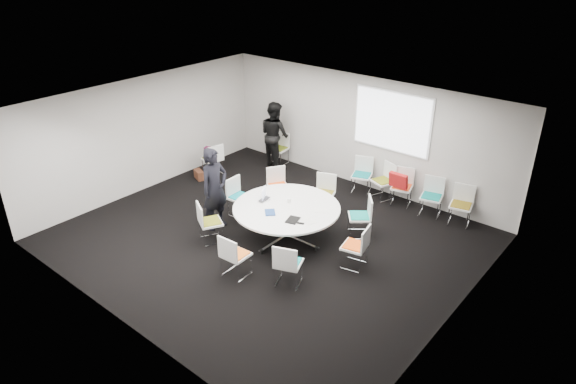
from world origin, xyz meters
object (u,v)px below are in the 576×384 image
Objects in this scene: chair_back_b at (383,188)px; person_main at (215,189)px; chair_ring_f at (211,229)px; conference_table at (287,215)px; chair_back_e at (460,212)px; chair_ring_a at (355,254)px; chair_ring_h at (288,271)px; chair_ring_g at (236,263)px; chair_back_d at (430,204)px; brown_bag at (199,175)px; chair_ring_b at (360,224)px; chair_person_back at (279,154)px; maroon_bag at (212,153)px; chair_ring_d at (278,193)px; chair_back_c at (401,194)px; cup at (289,201)px; chair_ring_c at (324,200)px; person_back at (275,135)px; chair_spare_left at (213,165)px; chair_back_a at (361,182)px; laptop at (266,200)px; chair_ring_e at (240,204)px.

person_main reaches higher than chair_back_b.
conference_table is at bearing 73.30° from chair_ring_f.
chair_ring_f is 1.00× the size of chair_back_e.
chair_back_b is at bearing -12.81° from chair_back_e.
chair_ring_a and chair_ring_h have the same top height.
chair_ring_g is 1.00× the size of chair_back_d.
chair_ring_a is 1.00× the size of chair_ring_h.
chair_back_e is 6.56m from brown_bag.
chair_ring_b is 0.48× the size of person_main.
chair_person_back reaches higher than maroon_bag.
person_main is at bearing 101.98° from chair_person_back.
chair_back_d is (3.01, 1.80, 0.00)m from chair_ring_d.
conference_table is 2.52× the size of chair_ring_d.
cup is at bearing 50.36° from chair_back_c.
chair_ring_d is at bearing 23.35° from chair_back_c.
person_back is at bearing -46.50° from chair_ring_c.
chair_spare_left is 2.85m from person_main.
chair_back_b is 0.48× the size of person_back.
chair_ring_a is 5.19m from person_back.
chair_ring_g and chair_back_a have the same top height.
chair_back_d is at bearing 161.59° from chair_back_c.
cup reaches higher than brown_bag.
chair_back_e is (1.44, -0.00, 0.00)m from chair_back_c.
chair_back_b is at bearing 168.15° from chair_ring_d.
chair_back_e is at bearing 18.75° from brown_bag.
chair_ring_f is at bearing 32.13° from chair_ring_d.
chair_ring_h reaches higher than maroon_bag.
person_back is at bearing 135.71° from cup.
person_back is 3.65m from cup.
chair_back_a is at bearing -11.93° from chair_back_e.
chair_back_e is at bearing 76.06° from chair_ring_f.
conference_table is at bearing -88.79° from laptop.
chair_back_a is 0.58m from chair_back_b.
chair_back_d is 2.93× the size of laptop.
chair_ring_d is at bearing -9.09° from person_main.
chair_spare_left is (-5.25, 1.20, 0.00)m from chair_ring_a.
chair_back_d is (1.88, 2.86, -0.26)m from conference_table.
person_main reaches higher than chair_back_d.
person_main is (-4.03, -3.51, 0.64)m from chair_back_e.
cup is (2.61, -2.71, 0.50)m from chair_person_back.
chair_ring_e is 1.00× the size of chair_back_a.
conference_table is 3.85m from person_back.
laptop is at bearing 109.66° from chair_ring_g.
person_main is at bearing 144.63° from chair_ring_g.
chair_back_e is (2.52, 0.04, 0.00)m from chair_back_a.
chair_back_d is (1.84, 0.01, 0.00)m from chair_back_a.
chair_back_e is at bearing 122.95° from chair_ring_e.
cup is at bearing 32.96° from chair_back_e.
chair_back_d is 3.36m from cup.
chair_ring_g is 1.00× the size of chair_person_back.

